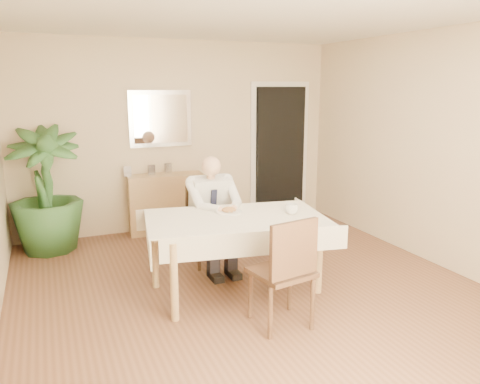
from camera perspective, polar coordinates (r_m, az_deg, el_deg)
name	(u,v)px	position (r m, az deg, el deg)	size (l,w,h in m)	color
room	(255,162)	(4.28, 1.82, 3.62)	(5.00, 5.02, 2.60)	brown
doorway	(280,152)	(7.19, 4.87, 4.88)	(0.96, 0.07, 2.10)	white
mirror	(161,119)	(6.50, -9.66, 8.78)	(0.86, 0.04, 0.76)	silver
dining_table	(236,225)	(4.53, -0.53, -4.10)	(1.88, 1.30, 0.75)	#A78452
chair_far	(207,219)	(5.36, -4.10, -3.35)	(0.42, 0.42, 0.88)	#3D2616
chair_near	(286,267)	(3.87, 5.67, -9.06)	(0.53, 0.53, 0.96)	#3D2616
seated_man	(215,209)	(5.05, -3.09, -2.04)	(0.48, 0.72, 1.24)	white
plate	(229,212)	(4.65, -1.35, -2.44)	(0.26, 0.26, 0.02)	white
food	(229,210)	(4.65, -1.35, -2.18)	(0.14, 0.14, 0.06)	brown
knife	(235,211)	(4.61, -0.62, -2.36)	(0.01, 0.01, 0.13)	silver
fork	(227,212)	(4.58, -1.54, -2.46)	(0.01, 0.01, 0.13)	silver
coffee_mug	(292,209)	(4.62, 6.31, -2.07)	(0.13, 0.13, 0.10)	white
sideboard	(166,203)	(6.53, -8.98, -1.36)	(1.01, 0.34, 0.81)	#A78452
photo_frame_left	(127,171)	(6.37, -13.56, 2.46)	(0.10, 0.02, 0.14)	silver
photo_frame_center	(151,170)	(6.42, -10.74, 2.65)	(0.10, 0.02, 0.14)	silver
photo_frame_right	(168,168)	(6.51, -8.77, 2.88)	(0.10, 0.02, 0.14)	silver
potted_palm	(45,190)	(6.09, -22.65, 0.25)	(0.86, 0.86, 1.53)	#264D20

